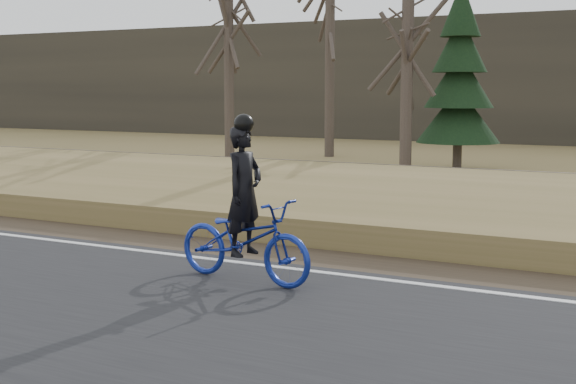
% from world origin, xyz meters
% --- Properties ---
extents(ground, '(120.00, 120.00, 0.00)m').
position_xyz_m(ground, '(0.00, 0.00, 0.00)').
color(ground, olive).
rests_on(ground, ground).
extents(road, '(120.00, 6.00, 0.06)m').
position_xyz_m(road, '(0.00, -2.50, 0.03)').
color(road, black).
rests_on(road, ground).
extents(edge_line, '(120.00, 0.12, 0.01)m').
position_xyz_m(edge_line, '(0.00, 0.20, 0.07)').
color(edge_line, silver).
rests_on(edge_line, road).
extents(shoulder, '(120.00, 1.60, 0.04)m').
position_xyz_m(shoulder, '(0.00, 1.20, 0.02)').
color(shoulder, '#473A2B').
rests_on(shoulder, ground).
extents(embankment, '(120.00, 5.00, 0.44)m').
position_xyz_m(embankment, '(0.00, 4.20, 0.22)').
color(embankment, olive).
rests_on(embankment, ground).
extents(cyclist, '(2.15, 0.97, 2.19)m').
position_xyz_m(cyclist, '(-2.91, -0.70, 0.75)').
color(cyclist, navy).
rests_on(cyclist, road).
extents(bare_tree_far_left, '(0.36, 0.36, 8.27)m').
position_xyz_m(bare_tree_far_left, '(-13.07, 15.02, 4.13)').
color(bare_tree_far_left, '#4E4239').
rests_on(bare_tree_far_left, ground).
extents(bare_tree_left, '(0.36, 0.36, 8.93)m').
position_xyz_m(bare_tree_left, '(-10.48, 17.98, 4.47)').
color(bare_tree_left, '#4E4239').
rests_on(bare_tree_left, ground).
extents(bare_tree_near_left, '(0.36, 0.36, 6.36)m').
position_xyz_m(bare_tree_near_left, '(-5.74, 13.27, 3.18)').
color(bare_tree_near_left, '#4E4239').
rests_on(bare_tree_near_left, ground).
extents(conifer, '(2.60, 2.60, 5.88)m').
position_xyz_m(conifer, '(-4.69, 15.09, 2.78)').
color(conifer, '#4E4239').
rests_on(conifer, ground).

